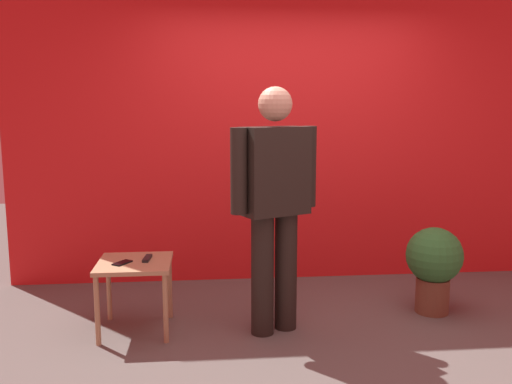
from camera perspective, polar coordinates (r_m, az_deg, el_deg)
name	(u,v)px	position (r m, az deg, el deg)	size (l,w,h in m)	color
ground_plane	(323,349)	(3.87, 7.00, -15.92)	(12.00, 12.00, 0.00)	#59544F
back_wall_red	(289,102)	(5.12, 3.43, 9.40)	(5.13, 0.12, 3.33)	red
standing_person	(275,198)	(3.85, 1.96, -0.61)	(0.67, 0.41, 1.76)	black
side_table	(135,272)	(4.07, -12.53, -8.13)	(0.52, 0.52, 0.52)	tan
cell_phone	(122,263)	(4.01, -13.79, -7.19)	(0.07, 0.14, 0.01)	black
tv_remote	(147,258)	(4.07, -11.29, -6.80)	(0.04, 0.17, 0.02)	black
potted_plant	(434,263)	(4.55, 18.08, -7.02)	(0.44, 0.44, 0.69)	brown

